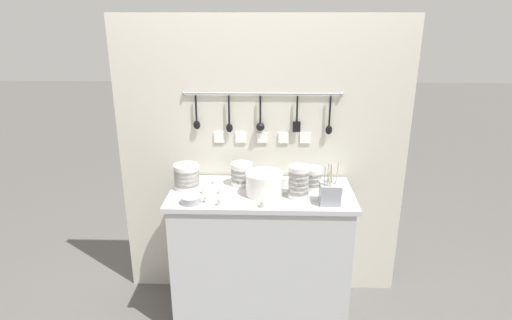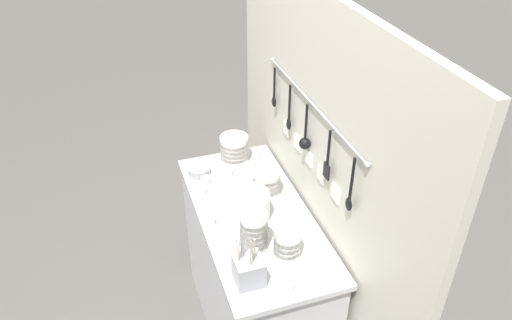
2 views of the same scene
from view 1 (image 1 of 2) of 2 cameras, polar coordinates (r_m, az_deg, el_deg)
name	(u,v)px [view 1 (image 1 of 2)]	position (r m, az deg, el deg)	size (l,w,h in m)	color
ground_plane	(261,310)	(3.14, 0.63, -19.43)	(20.00, 20.00, 0.00)	#514F4C
counter	(261,254)	(2.88, 0.66, -12.43)	(1.14, 0.53, 0.90)	#B7BABC
back_wall	(262,163)	(2.92, 0.81, -0.42)	(1.94, 0.09, 1.95)	beige
bowl_stack_short_front	(187,177)	(2.73, -9.21, -2.20)	(0.16, 0.16, 0.16)	silver
bowl_stack_back_corner	(299,182)	(2.57, 5.72, -2.91)	(0.12, 0.12, 0.20)	silver
bowl_stack_wide_centre	(242,174)	(2.75, -1.92, -1.89)	(0.14, 0.14, 0.15)	silver
bowl_stack_nested_right	(312,179)	(2.70, 7.48, -2.47)	(0.12, 0.12, 0.14)	silver
plate_stack	(264,184)	(2.60, 1.10, -3.19)	(0.22, 0.22, 0.14)	silver
steel_mixing_bowl	(191,200)	(2.54, -8.67, -5.26)	(0.12, 0.12, 0.04)	#93969E
cutlery_caddy	(330,193)	(2.53, 9.82, -4.37)	(0.12, 0.12, 0.26)	#93969E
cup_mid_row	(221,202)	(2.49, -4.71, -5.60)	(0.04, 0.04, 0.04)	silver
cup_edge_near	(344,191)	(2.69, 11.62, -4.03)	(0.04, 0.04, 0.04)	silver
cup_front_left	(205,190)	(2.66, -6.77, -3.98)	(0.04, 0.04, 0.04)	silver
cup_centre	(294,179)	(2.82, 5.04, -2.51)	(0.04, 0.04, 0.04)	silver
cup_back_right	(216,180)	(2.80, -5.32, -2.71)	(0.04, 0.04, 0.04)	silver
cup_by_caddy	(263,204)	(2.46, 0.99, -5.86)	(0.04, 0.04, 0.04)	silver
cup_beside_plates	(208,199)	(2.53, -6.47, -5.18)	(0.04, 0.04, 0.04)	silver
cup_front_right	(222,190)	(2.64, -4.59, -4.06)	(0.04, 0.04, 0.04)	silver
cup_back_left	(285,182)	(2.77, 3.88, -2.90)	(0.04, 0.04, 0.04)	silver
cup_edge_far	(196,178)	(2.84, -7.97, -2.45)	(0.04, 0.04, 0.04)	silver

